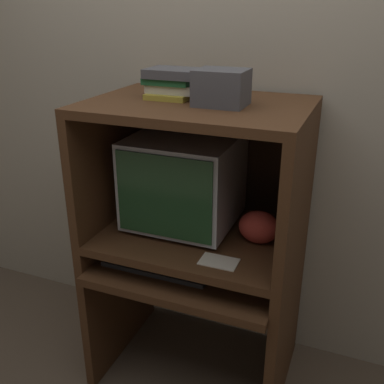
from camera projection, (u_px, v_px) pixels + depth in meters
wall_back at (227, 95)px, 2.10m from camera, size 6.00×0.06×2.60m
desk_base at (194, 304)px, 2.09m from camera, size 0.88×0.68×0.64m
desk_monitor_shelf at (197, 237)px, 1.99m from camera, size 0.88×0.64×0.12m
hutch_upper at (201, 147)px, 1.86m from camera, size 0.88×0.64×0.57m
crt_monitor at (184, 180)px, 1.98m from camera, size 0.45×0.44×0.41m
keyboard at (158, 265)px, 1.93m from camera, size 0.47×0.17×0.03m
mouse at (223, 281)px, 1.82m from camera, size 0.07×0.05×0.03m
snack_bag at (259, 227)px, 1.87m from camera, size 0.17×0.13×0.14m
book_stack at (172, 83)px, 1.81m from camera, size 0.22×0.16×0.12m
paper_card at (219, 262)px, 1.74m from camera, size 0.15×0.10×0.00m
storage_box at (222, 88)px, 1.67m from camera, size 0.19×0.16×0.13m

